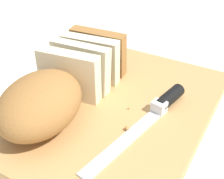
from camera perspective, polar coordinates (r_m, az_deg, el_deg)
ground_plane at (r=0.55m, az=-0.00°, el=-4.65°), size 3.00×3.00×0.00m
cutting_board at (r=0.55m, az=-0.00°, el=-3.66°), size 0.42×0.33×0.02m
bread_loaf at (r=0.51m, az=-9.71°, el=0.67°), size 0.30×0.14×0.09m
bread_knife at (r=0.52m, az=8.88°, el=-3.24°), size 0.25×0.07×0.02m
crumb_near_knife at (r=0.53m, az=3.35°, el=-3.26°), size 0.00×0.00×0.00m
crumb_near_loaf at (r=0.48m, az=2.81°, el=-7.27°), size 0.01×0.01×0.01m
crumb_stray_left at (r=0.56m, az=-2.19°, el=-0.62°), size 0.01×0.01×0.01m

